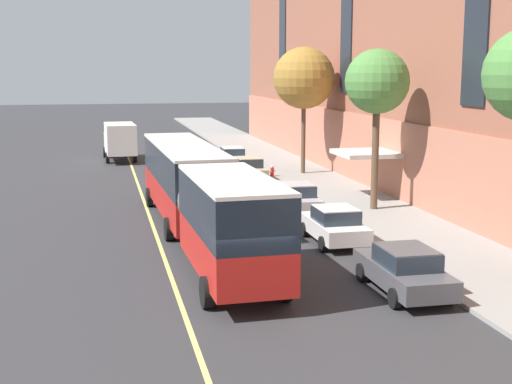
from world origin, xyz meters
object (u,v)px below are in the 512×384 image
object	(u,v)px
street_tree_far_uptown	(377,83)
parked_car_darkgray_2	(404,270)
city_bus	(198,191)
parked_car_champagne_0	(248,169)
box_truck	(120,140)
street_tree_far_downtown	(304,78)
parked_car_white_3	(232,157)
parked_car_white_1	(334,225)
fire_hydrant	(272,171)
parked_car_silver_6	(296,198)

from	to	relation	value
street_tree_far_uptown	parked_car_darkgray_2	bearing A→B (deg)	-107.60
city_bus	parked_car_champagne_0	bearing A→B (deg)	71.01
box_truck	street_tree_far_downtown	xyz separation A→B (m)	(12.01, -10.37, 4.86)
city_bus	parked_car_white_3	xyz separation A→B (m)	(5.48, 21.71, -1.36)
parked_car_champagne_0	street_tree_far_downtown	xyz separation A→B (m)	(4.24, 1.73, 5.78)
parked_car_white_3	street_tree_far_downtown	world-z (taller)	street_tree_far_downtown
city_bus	street_tree_far_downtown	distance (m)	20.24
parked_car_white_3	street_tree_far_uptown	distance (m)	18.76
parked_car_white_1	parked_car_darkgray_2	world-z (taller)	same
city_bus	street_tree_far_uptown	bearing A→B (deg)	24.26
city_bus	parked_car_white_3	size ratio (longest dim) A/B	4.27
street_tree_far_downtown	street_tree_far_uptown	bearing A→B (deg)	-90.00
parked_car_white_3	fire_hydrant	world-z (taller)	parked_car_white_3
parked_car_white_3	street_tree_far_downtown	bearing A→B (deg)	-47.21
parked_car_champagne_0	parked_car_white_1	size ratio (longest dim) A/B	1.03
parked_car_white_1	street_tree_far_uptown	size ratio (longest dim) A/B	0.53
box_truck	street_tree_far_downtown	world-z (taller)	street_tree_far_downtown
parked_car_white_3	box_truck	bearing A→B (deg)	143.11
parked_car_darkgray_2	parked_car_white_3	size ratio (longest dim) A/B	0.97
parked_car_white_1	fire_hydrant	xyz separation A→B (m)	(1.72, 17.93, -0.29)
street_tree_far_downtown	parked_car_silver_6	bearing A→B (deg)	-107.68
parked_car_champagne_0	parked_car_white_3	world-z (taller)	same
city_bus	fire_hydrant	size ratio (longest dim) A/B	28.24
box_truck	street_tree_far_downtown	bearing A→B (deg)	-40.81
parked_car_darkgray_2	parked_car_silver_6	distance (m)	13.17
parked_car_white_1	parked_car_silver_6	bearing A→B (deg)	88.97
city_bus	fire_hydrant	bearing A→B (deg)	66.24
parked_car_silver_6	street_tree_far_downtown	world-z (taller)	street_tree_far_downtown
parked_car_darkgray_2	fire_hydrant	distance (m)	24.86
parked_car_white_1	box_truck	size ratio (longest dim) A/B	0.65
parked_car_white_3	street_tree_far_downtown	size ratio (longest dim) A/B	0.56
parked_car_darkgray_2	fire_hydrant	world-z (taller)	parked_car_darkgray_2
box_truck	street_tree_far_uptown	distance (m)	26.66
parked_car_champagne_0	fire_hydrant	bearing A→B (deg)	23.02
parked_car_champagne_0	street_tree_far_uptown	distance (m)	13.29
street_tree_far_uptown	street_tree_far_downtown	bearing A→B (deg)	90.00
parked_car_darkgray_2	fire_hydrant	size ratio (longest dim) A/B	6.41
street_tree_far_downtown	city_bus	bearing A→B (deg)	-119.04
city_bus	parked_car_champagne_0	size ratio (longest dim) A/B	4.57
parked_car_silver_6	fire_hydrant	xyz separation A→B (m)	(1.61, 11.63, -0.29)
parked_car_white_1	parked_car_darkgray_2	xyz separation A→B (m)	(0.06, -6.87, 0.00)
parked_car_darkgray_2	street_tree_far_uptown	size ratio (longest dim) A/B	0.57
parked_car_white_3	parked_car_champagne_0	bearing A→B (deg)	-91.24
parked_car_champagne_0	street_tree_far_downtown	size ratio (longest dim) A/B	0.52
parked_car_white_1	street_tree_far_uptown	world-z (taller)	street_tree_far_uptown
box_truck	parked_car_white_3	bearing A→B (deg)	-36.89
parked_car_white_1	street_tree_far_downtown	size ratio (longest dim) A/B	0.51
parked_car_silver_6	street_tree_far_uptown	bearing A→B (deg)	-5.20
parked_car_champagne_0	box_truck	distance (m)	14.41
parked_car_white_3	box_truck	xyz separation A→B (m)	(-7.90, 5.93, 0.91)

